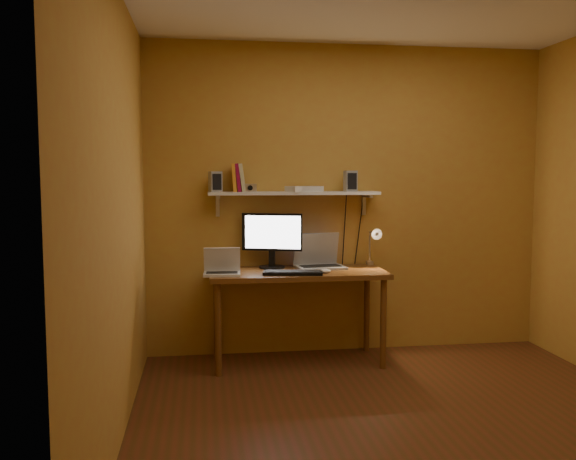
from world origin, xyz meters
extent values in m
cube|color=#5C2A17|center=(0.00, 0.00, -0.01)|extent=(3.40, 3.20, 0.02)
cube|color=#B18C36|center=(0.00, 1.61, 1.30)|extent=(3.40, 0.02, 2.60)
cube|color=#B18C36|center=(-1.71, 0.00, 1.30)|extent=(0.02, 3.20, 2.60)
cube|color=brown|center=(-0.48, 1.28, 0.73)|extent=(1.40, 0.60, 0.04)
cylinder|color=brown|center=(-1.12, 1.04, 0.35)|extent=(0.05, 0.05, 0.71)
cylinder|color=brown|center=(0.16, 1.04, 0.35)|extent=(0.05, 0.05, 0.71)
cylinder|color=brown|center=(-1.12, 1.52, 0.35)|extent=(0.05, 0.05, 0.71)
cylinder|color=brown|center=(0.16, 1.52, 0.35)|extent=(0.05, 0.05, 0.71)
cube|color=silver|center=(-0.48, 1.47, 1.36)|extent=(1.40, 0.25, 0.02)
cube|color=silver|center=(-1.10, 1.58, 1.26)|extent=(0.03, 0.03, 0.18)
cube|color=silver|center=(0.14, 1.58, 1.26)|extent=(0.03, 0.03, 0.18)
cylinder|color=black|center=(-0.67, 1.45, 0.76)|extent=(0.27, 0.27, 0.02)
cube|color=black|center=(-0.67, 1.45, 0.84)|extent=(0.06, 0.05, 0.15)
cube|color=black|center=(-0.67, 1.45, 1.05)|extent=(0.48, 0.18, 0.31)
cube|color=white|center=(-0.67, 1.43, 1.05)|extent=(0.44, 0.15, 0.27)
cube|color=gray|center=(-0.28, 1.37, 0.76)|extent=(0.42, 0.32, 0.02)
cube|color=black|center=(-0.28, 1.37, 0.77)|extent=(0.34, 0.19, 0.00)
cube|color=gray|center=(-0.30, 1.47, 0.90)|extent=(0.39, 0.13, 0.27)
cube|color=#14153F|center=(-0.30, 1.47, 0.90)|extent=(0.34, 0.10, 0.22)
cube|color=silver|center=(-1.09, 1.15, 0.76)|extent=(0.29, 0.21, 0.02)
cube|color=black|center=(-1.09, 1.15, 0.77)|extent=(0.24, 0.12, 0.00)
cube|color=silver|center=(-1.08, 1.21, 0.86)|extent=(0.28, 0.08, 0.19)
cube|color=black|center=(-1.08, 1.21, 0.86)|extent=(0.25, 0.06, 0.16)
cube|color=black|center=(-0.55, 1.11, 0.76)|extent=(0.47, 0.23, 0.02)
ellipsoid|color=silver|center=(-0.29, 1.13, 0.77)|extent=(0.09, 0.06, 0.03)
cube|color=silver|center=(0.18, 1.52, 0.74)|extent=(0.05, 0.06, 0.08)
cylinder|color=silver|center=(0.18, 1.52, 0.89)|extent=(0.02, 0.02, 0.28)
cylinder|color=silver|center=(0.18, 1.44, 1.03)|extent=(0.01, 0.16, 0.01)
cone|color=silver|center=(0.18, 1.36, 1.03)|extent=(0.09, 0.09, 0.09)
sphere|color=#FFE0A5|center=(0.18, 1.34, 1.03)|extent=(0.04, 0.04, 0.04)
cube|color=gray|center=(-1.12, 1.46, 1.46)|extent=(0.11, 0.11, 0.16)
cube|color=gray|center=(-0.01, 1.46, 1.46)|extent=(0.10, 0.10, 0.17)
cube|color=orange|center=(-0.97, 1.48, 1.49)|extent=(0.06, 0.16, 0.23)
cube|color=maroon|center=(-0.94, 1.48, 1.49)|extent=(0.06, 0.16, 0.23)
cube|color=beige|center=(-0.91, 1.48, 1.49)|extent=(0.07, 0.16, 0.23)
cube|color=silver|center=(-0.85, 1.42, 1.41)|extent=(0.11, 0.05, 0.07)
cylinder|color=black|center=(-0.85, 1.40, 1.41)|extent=(0.04, 0.03, 0.04)
cube|color=silver|center=(-0.40, 1.46, 1.40)|extent=(0.31, 0.26, 0.04)
camera|label=1|loc=(-1.23, -3.47, 1.52)|focal=38.00mm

